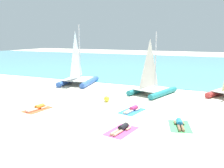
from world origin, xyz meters
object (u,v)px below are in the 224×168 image
towel_center_left (132,111)px  towel_rightmost (180,126)px  towel_leftmost (37,109)px  sunbather_rightmost (180,124)px  sailboat_teal (152,85)px  sunbather_leftmost (38,107)px  beach_ball (107,99)px  sunbather_center_right (122,128)px  sunbather_center_left (132,109)px  sailboat_blue (78,75)px  towel_center_right (121,131)px

towel_center_left → towel_rightmost: size_ratio=1.00×
towel_leftmost → sunbather_rightmost: sunbather_rightmost is taller
sailboat_teal → sunbather_leftmost: 9.32m
towel_leftmost → beach_ball: bearing=48.0°
towel_rightmost → sunbather_center_right: bearing=-144.2°
towel_rightmost → sunbather_leftmost: bearing=-175.7°
sailboat_teal → sunbather_rightmost: bearing=-46.8°
beach_ball → sunbather_center_left: bearing=-28.7°
sunbather_center_right → sunbather_leftmost: bearing=178.4°
sailboat_teal → towel_rightmost: 7.59m
sailboat_blue → towel_rightmost: (11.35, -7.93, -0.87)m
towel_center_left → sailboat_blue: bearing=141.5°
towel_leftmost → towel_center_right: 6.58m
sunbather_center_right → beach_ball: 5.75m
towel_center_left → towel_center_right: same height
sunbather_center_left → sunbather_rightmost: same height
sunbather_leftmost → sunbather_rightmost: size_ratio=1.01×
beach_ball → sailboat_blue: bearing=138.3°
sunbather_rightmost → towel_center_left: bearing=140.2°
towel_leftmost → towel_rightmost: size_ratio=1.00×
sailboat_blue → sunbather_rightmost: (11.33, -7.86, -0.75)m
sailboat_teal → towel_center_right: 8.73m
towel_center_left → beach_ball: beach_ball is taller
sunbather_center_right → towel_rightmost: size_ratio=0.82×
sunbather_leftmost → sailboat_teal: bearing=60.1°
sailboat_teal → sunbather_leftmost: sailboat_teal is taller
sailboat_teal → sunbather_leftmost: (-5.63, -7.40, -0.63)m
towel_leftmost → sunbather_leftmost: 0.14m
sailboat_teal → towel_center_left: size_ratio=2.70×
sailboat_blue → towel_rightmost: size_ratio=3.10×
sunbather_leftmost → towel_center_left: sunbather_leftmost is taller
sailboat_teal → towel_center_right: size_ratio=2.70×
towel_center_right → towel_rightmost: bearing=36.6°
towel_center_right → sunbather_rightmost: (2.58, 1.99, 0.13)m
towel_center_left → towel_leftmost: bearing=-158.9°
towel_center_right → sunbather_center_right: 0.14m
towel_center_left → towel_center_right: bearing=-79.0°
beach_ball → towel_rightmost: bearing=-27.0°
towel_rightmost → sunbather_center_left: bearing=154.3°
sailboat_blue → towel_rightmost: 13.87m
sunbather_rightmost → beach_ball: size_ratio=3.65×
towel_rightmost → beach_ball: (-5.75, 2.93, 0.21)m
towel_center_left → towel_rightmost: 3.59m
sunbather_leftmost → towel_center_left: size_ratio=0.83×
sunbather_center_right → sunbather_rightmost: same height
sailboat_blue → sunbather_leftmost: 8.94m
sunbather_center_left → towel_rightmost: (3.25, -1.56, -0.13)m
sunbather_center_left → sunbather_center_right: bearing=-67.6°
sailboat_teal → sailboat_blue: 8.02m
sunbather_center_left → sunbather_center_right: 3.49m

